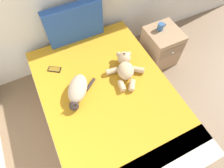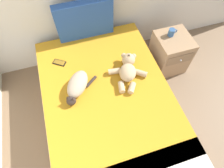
{
  "view_description": "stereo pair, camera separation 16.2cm",
  "coord_description": "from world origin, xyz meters",
  "px_view_note": "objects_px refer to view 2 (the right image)",
  "views": [
    {
      "loc": [
        0.92,
        1.83,
        2.28
      ],
      "look_at": [
        1.39,
        2.79,
        0.57
      ],
      "focal_mm": 30.39,
      "sensor_mm": 36.0,
      "label": 1
    },
    {
      "loc": [
        1.07,
        1.77,
        2.28
      ],
      "look_at": [
        1.39,
        2.79,
        0.57
      ],
      "focal_mm": 30.39,
      "sensor_mm": 36.0,
      "label": 2
    }
  ],
  "objects_px": {
    "teddy_bear": "(128,69)",
    "cell_phone": "(59,63)",
    "nightstand": "(170,53)",
    "mug": "(172,32)",
    "bed": "(108,105)",
    "cat": "(77,86)",
    "patterned_cushion": "(85,20)"
  },
  "relations": [
    {
      "from": "teddy_bear",
      "to": "cell_phone",
      "type": "bearing_deg",
      "value": 152.5
    },
    {
      "from": "cat",
      "to": "teddy_bear",
      "type": "height_order",
      "value": "teddy_bear"
    },
    {
      "from": "bed",
      "to": "teddy_bear",
      "type": "relative_size",
      "value": 3.97
    },
    {
      "from": "cell_phone",
      "to": "nightstand",
      "type": "height_order",
      "value": "nightstand"
    },
    {
      "from": "bed",
      "to": "cell_phone",
      "type": "bearing_deg",
      "value": 126.22
    },
    {
      "from": "bed",
      "to": "teddy_bear",
      "type": "height_order",
      "value": "teddy_bear"
    },
    {
      "from": "nightstand",
      "to": "mug",
      "type": "bearing_deg",
      "value": 114.04
    },
    {
      "from": "cat",
      "to": "teddy_bear",
      "type": "relative_size",
      "value": 0.8
    },
    {
      "from": "cat",
      "to": "mug",
      "type": "height_order",
      "value": "cat"
    },
    {
      "from": "teddy_bear",
      "to": "mug",
      "type": "bearing_deg",
      "value": 27.22
    },
    {
      "from": "cat",
      "to": "mug",
      "type": "relative_size",
      "value": 3.37
    },
    {
      "from": "cell_phone",
      "to": "nightstand",
      "type": "bearing_deg",
      "value": -2.92
    },
    {
      "from": "teddy_bear",
      "to": "nightstand",
      "type": "relative_size",
      "value": 0.93
    },
    {
      "from": "cell_phone",
      "to": "mug",
      "type": "height_order",
      "value": "mug"
    },
    {
      "from": "patterned_cushion",
      "to": "mug",
      "type": "xyz_separation_m",
      "value": [
        1.02,
        -0.36,
        -0.16
      ]
    },
    {
      "from": "cell_phone",
      "to": "cat",
      "type": "bearing_deg",
      "value": -72.07
    },
    {
      "from": "bed",
      "to": "cat",
      "type": "relative_size",
      "value": 4.97
    },
    {
      "from": "patterned_cushion",
      "to": "mug",
      "type": "relative_size",
      "value": 5.77
    },
    {
      "from": "teddy_bear",
      "to": "mug",
      "type": "height_order",
      "value": "teddy_bear"
    },
    {
      "from": "cat",
      "to": "teddy_bear",
      "type": "distance_m",
      "value": 0.58
    },
    {
      "from": "patterned_cushion",
      "to": "cell_phone",
      "type": "relative_size",
      "value": 4.25
    },
    {
      "from": "bed",
      "to": "cat",
      "type": "bearing_deg",
      "value": 151.31
    },
    {
      "from": "cat",
      "to": "bed",
      "type": "bearing_deg",
      "value": -28.69
    },
    {
      "from": "teddy_bear",
      "to": "nightstand",
      "type": "distance_m",
      "value": 0.87
    },
    {
      "from": "bed",
      "to": "mug",
      "type": "distance_m",
      "value": 1.21
    },
    {
      "from": "patterned_cushion",
      "to": "cell_phone",
      "type": "xyz_separation_m",
      "value": [
        -0.41,
        -0.36,
        -0.23
      ]
    },
    {
      "from": "cat",
      "to": "mug",
      "type": "bearing_deg",
      "value": 17.73
    },
    {
      "from": "cell_phone",
      "to": "nightstand",
      "type": "distance_m",
      "value": 1.49
    },
    {
      "from": "patterned_cushion",
      "to": "cat",
      "type": "xyz_separation_m",
      "value": [
        -0.28,
        -0.78,
        -0.17
      ]
    },
    {
      "from": "cell_phone",
      "to": "nightstand",
      "type": "xyz_separation_m",
      "value": [
        1.47,
        -0.07,
        -0.25
      ]
    },
    {
      "from": "cat",
      "to": "teddy_bear",
      "type": "bearing_deg",
      "value": 4.51
    },
    {
      "from": "bed",
      "to": "mug",
      "type": "xyz_separation_m",
      "value": [
        1.01,
        0.57,
        0.34
      ]
    }
  ]
}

